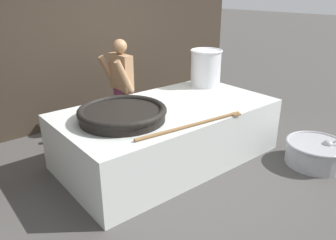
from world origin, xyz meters
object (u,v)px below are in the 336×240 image
(cook, at_px, (122,85))
(prep_bowl_vegetables, at_px, (316,152))
(giant_wok_near, at_px, (122,113))
(stock_pot, at_px, (206,67))

(cook, height_order, prep_bowl_vegetables, cook)
(cook, xyz_separation_m, prep_bowl_vegetables, (1.56, -2.60, -0.68))
(giant_wok_near, bearing_deg, cook, 58.82)
(giant_wok_near, bearing_deg, stock_pot, 13.52)
(giant_wok_near, height_order, prep_bowl_vegetables, giant_wok_near)
(giant_wok_near, xyz_separation_m, prep_bowl_vegetables, (2.26, -1.45, -0.70))
(stock_pot, relative_size, prep_bowl_vegetables, 0.65)
(giant_wok_near, xyz_separation_m, stock_pot, (1.93, 0.46, 0.22))
(stock_pot, height_order, prep_bowl_vegetables, stock_pot)
(stock_pot, bearing_deg, cook, 150.85)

